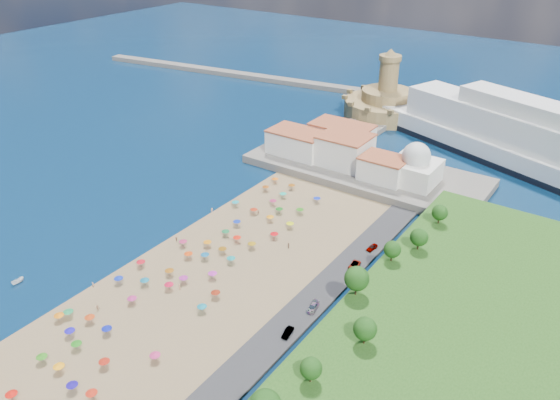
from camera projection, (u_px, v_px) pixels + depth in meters
The scene contains 13 objects.
ground at pixel (220, 253), 159.76m from camera, with size 700.00×700.00×0.00m, color #071938.
terrace at pixel (365, 170), 206.94m from camera, with size 90.00×36.00×3.00m, color #59544C.
jetty at pixel (356, 132), 243.49m from camera, with size 18.00×70.00×2.40m, color #59544C.
breakwater at pixel (245, 75), 325.25m from camera, with size 200.00×7.00×2.60m, color #59544C.
waterfront_buildings at pixel (337, 147), 210.94m from camera, with size 57.00×29.00×11.00m.
domed_building at pixel (415, 167), 191.92m from camera, with size 16.00×16.00×15.00m.
fortress at pixel (386, 103), 262.65m from camera, with size 40.00×40.00×32.40m.
cruise_ship at pixel (540, 148), 205.03m from camera, with size 147.24×71.47×32.48m.
beach_parasols at pixel (190, 264), 151.36m from camera, with size 33.38×115.35×2.20m.
beachgoers at pixel (188, 256), 156.70m from camera, with size 33.95×84.38×1.81m.
moored_boats at pixel (5, 303), 138.70m from camera, with size 13.56×17.50×1.41m.
parked_cars at pixel (323, 297), 139.68m from camera, with size 2.73×75.54×1.43m.
hillside_trees at pixel (352, 306), 122.91m from camera, with size 15.06×104.62×7.78m.
Camera 1 is at (90.40, -99.72, 89.22)m, focal length 35.00 mm.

